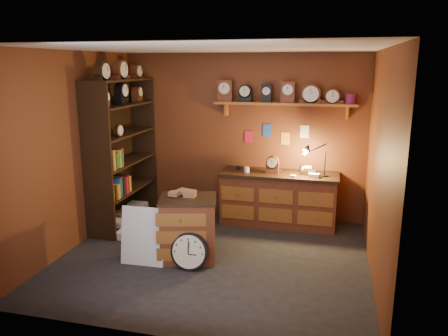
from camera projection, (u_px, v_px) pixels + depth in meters
floor at (214, 257)px, 5.83m from camera, size 4.00×4.00×0.00m
room_shell at (219, 129)px, 5.52m from camera, size 4.02×3.62×2.71m
shelving_unit at (120, 146)px, 6.89m from camera, size 0.47×1.60×2.58m
workbench at (278, 196)px, 6.95m from camera, size 1.85×0.66×1.36m
low_cabinet at (188, 226)px, 5.72m from camera, size 0.86×0.78×0.92m
big_round_clock at (189, 251)px, 5.45m from camera, size 0.48×0.16×0.48m
white_panel at (144, 263)px, 5.66m from camera, size 0.58×0.17×0.76m
mini_fridge at (190, 215)px, 6.80m from camera, size 0.47×0.49×0.46m
floor_box_a at (155, 231)px, 6.57m from camera, size 0.24×0.20×0.14m
floor_box_b at (124, 235)px, 6.47m from camera, size 0.19×0.22×0.11m
floor_box_c at (159, 215)px, 7.21m from camera, size 0.27×0.23×0.18m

